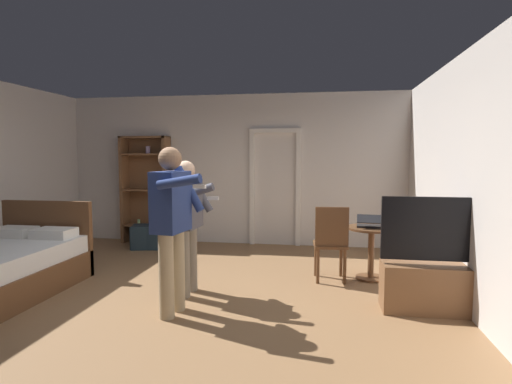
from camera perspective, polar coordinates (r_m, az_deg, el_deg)
name	(u,v)px	position (r m, az deg, el deg)	size (l,w,h in m)	color
ground_plane	(172,302)	(4.82, -11.66, -14.84)	(6.93, 6.93, 0.00)	olive
wall_back	(233,170)	(7.62, -3.20, 3.14)	(6.51, 0.12, 2.76)	silver
wall_right	(484,182)	(4.51, 29.38, 1.19)	(0.12, 6.54, 2.76)	silver
doorway_frame	(275,179)	(7.42, 2.68, 1.88)	(0.93, 0.08, 2.13)	white
bookshelf	(146,186)	(7.94, -15.11, 0.88)	(0.90, 0.32, 2.00)	brown
tv_flatscreen	(436,279)	(4.73, 23.93, -11.04)	(1.14, 0.40, 1.21)	brown
side_table	(371,244)	(5.62, 15.86, -7.03)	(0.64, 0.64, 0.70)	brown
laptop	(369,224)	(5.53, 15.63, -4.28)	(0.35, 0.35, 0.17)	black
bottle_on_table	(384,219)	(5.50, 17.49, -3.61)	(0.06, 0.06, 0.29)	#282B28
wooden_chair	(331,240)	(5.38, 10.44, -6.68)	(0.46, 0.46, 0.99)	brown
person_blue_shirt	(172,219)	(4.22, -11.69, -3.67)	(0.62, 0.63, 1.72)	tan
person_striped_shirt	(187,218)	(4.83, -9.61, -3.62)	(0.60, 0.60, 1.58)	gray
suitcase_dark	(150,237)	(7.51, -14.62, -6.07)	(0.61, 0.40, 0.41)	#1E2D38
suitcase_small	(146,237)	(7.48, -15.17, -6.15)	(0.48, 0.31, 0.40)	#1E2D38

